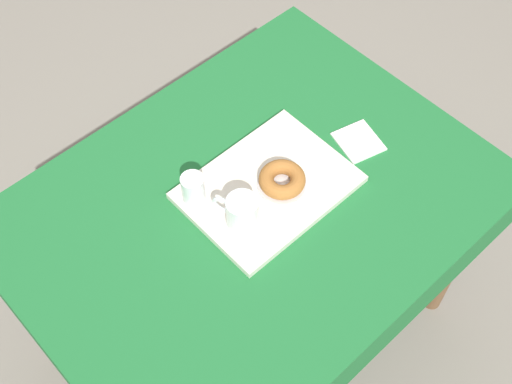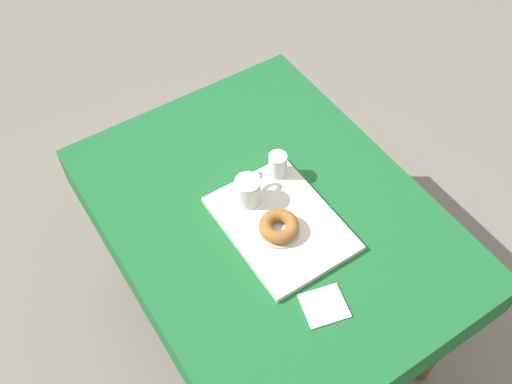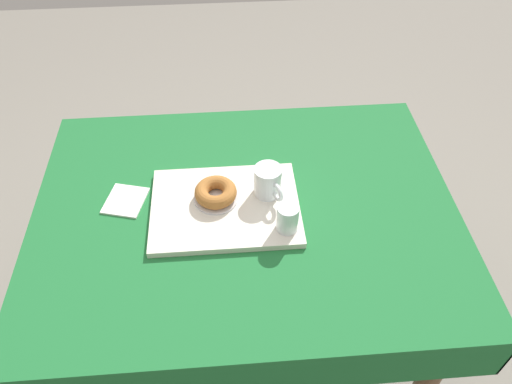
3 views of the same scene
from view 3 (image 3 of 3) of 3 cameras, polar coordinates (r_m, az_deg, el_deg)
The scene contains 8 objects.
ground_plane at distance 2.05m, azimuth -0.88°, elevation -16.36°, with size 6.00×6.00×0.00m, color gray.
dining_table at distance 1.50m, azimuth -1.16°, elevation -4.64°, with size 1.23×0.94×0.77m.
serving_tray at distance 1.41m, azimuth -3.61°, elevation -1.83°, with size 0.43×0.32×0.02m, color silver.
tea_mug_left at distance 1.40m, azimuth 1.43°, elevation 1.18°, with size 0.08×0.12×0.09m.
water_glass_near at distance 1.32m, azimuth 3.72°, elevation -3.19°, with size 0.06×0.06×0.08m.
donut_plate_left at distance 1.42m, azimuth -4.69°, elevation -0.69°, with size 0.13×0.13×0.01m, color silver.
sugar_donut_left at distance 1.40m, azimuth -4.75°, elevation -0.03°, with size 0.12×0.12×0.04m, color #A3662D.
paper_napkin at distance 1.48m, azimuth -15.04°, elevation -0.98°, with size 0.11×0.12×0.01m, color white.
Camera 3 is at (-0.04, -0.95, 1.82)m, focal length 34.14 mm.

